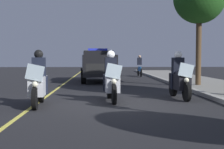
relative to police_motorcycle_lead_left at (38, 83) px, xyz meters
The scene contains 8 objects.
ground_plane 2.44m from the police_motorcycle_lead_left, 101.19° to the left, with size 80.00×80.00×0.00m, color black.
curb_strip 5.93m from the police_motorcycle_lead_left, 94.42° to the left, with size 48.00×0.24×0.15m, color #9E9B93.
lane_stripe_center 0.84m from the police_motorcycle_lead_left, 162.18° to the right, with size 48.00×0.12×0.01m, color #E0D14C.
police_motorcycle_lead_left is the anchor object (origin of this frame).
police_motorcycle_lead_right 2.45m from the police_motorcycle_lead_left, 111.93° to the left, with size 2.14×0.61×1.72m.
police_motorcycle_trailing 4.96m from the police_motorcycle_lead_left, 107.15° to the left, with size 2.14×0.61×1.72m.
police_suv 9.72m from the police_motorcycle_lead_left, 169.57° to the left, with size 5.02×2.33×2.05m.
cyclist_background 15.50m from the police_motorcycle_lead_left, 161.07° to the left, with size 1.76×0.34×1.69m.
Camera 1 is at (9.84, -0.42, 1.46)m, focal length 49.10 mm.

